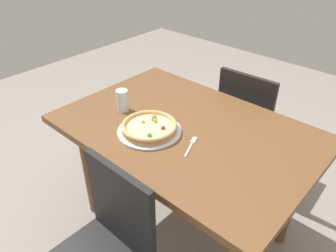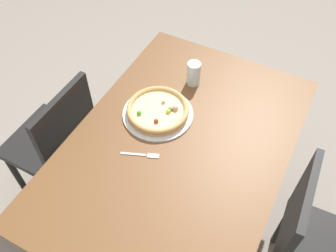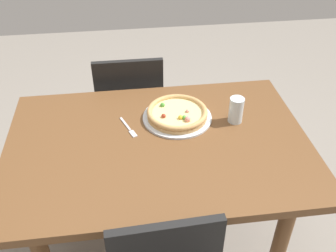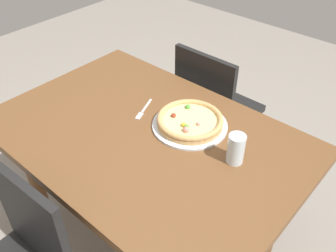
{
  "view_description": "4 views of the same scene",
  "coord_description": "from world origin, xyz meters",
  "px_view_note": "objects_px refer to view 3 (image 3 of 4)",
  "views": [
    {
      "loc": [
        0.88,
        -1.12,
        1.68
      ],
      "look_at": [
        -0.05,
        -0.08,
        0.76
      ],
      "focal_mm": 34.89,
      "sensor_mm": 36.0,
      "label": 1
    },
    {
      "loc": [
        0.84,
        0.38,
        2.01
      ],
      "look_at": [
        -0.05,
        -0.08,
        0.76
      ],
      "focal_mm": 38.73,
      "sensor_mm": 36.0,
      "label": 2
    },
    {
      "loc": [
        0.13,
        1.29,
        1.81
      ],
      "look_at": [
        -0.05,
        -0.08,
        0.76
      ],
      "focal_mm": 41.14,
      "sensor_mm": 36.0,
      "label": 3
    },
    {
      "loc": [
        -0.87,
        0.85,
        1.74
      ],
      "look_at": [
        -0.05,
        -0.08,
        0.76
      ],
      "focal_mm": 39.69,
      "sensor_mm": 36.0,
      "label": 4
    }
  ],
  "objects_px": {
    "drinking_glass": "(236,110)",
    "plate": "(177,117)",
    "fork": "(129,129)",
    "chair_near": "(130,109)",
    "pizza": "(177,113)",
    "dining_table": "(158,160)"
  },
  "relations": [
    {
      "from": "plate",
      "to": "fork",
      "type": "relative_size",
      "value": 2.05
    },
    {
      "from": "chair_near",
      "to": "drinking_glass",
      "type": "xyz_separation_m",
      "value": [
        -0.47,
        0.56,
        0.33
      ]
    },
    {
      "from": "pizza",
      "to": "fork",
      "type": "height_order",
      "value": "pizza"
    },
    {
      "from": "plate",
      "to": "pizza",
      "type": "bearing_deg",
      "value": 89.43
    },
    {
      "from": "chair_near",
      "to": "fork",
      "type": "distance_m",
      "value": 0.62
    },
    {
      "from": "dining_table",
      "to": "drinking_glass",
      "type": "xyz_separation_m",
      "value": [
        -0.37,
        -0.11,
        0.17
      ]
    },
    {
      "from": "dining_table",
      "to": "chair_near",
      "type": "xyz_separation_m",
      "value": [
        0.1,
        -0.66,
        -0.17
      ]
    },
    {
      "from": "drinking_glass",
      "to": "plate",
      "type": "bearing_deg",
      "value": -11.89
    },
    {
      "from": "fork",
      "to": "drinking_glass",
      "type": "distance_m",
      "value": 0.5
    },
    {
      "from": "fork",
      "to": "dining_table",
      "type": "bearing_deg",
      "value": 26.83
    },
    {
      "from": "dining_table",
      "to": "drinking_glass",
      "type": "relative_size",
      "value": 10.7
    },
    {
      "from": "pizza",
      "to": "plate",
      "type": "bearing_deg",
      "value": -90.57
    },
    {
      "from": "plate",
      "to": "drinking_glass",
      "type": "xyz_separation_m",
      "value": [
        -0.26,
        0.06,
        0.06
      ]
    },
    {
      "from": "plate",
      "to": "drinking_glass",
      "type": "height_order",
      "value": "drinking_glass"
    },
    {
      "from": "plate",
      "to": "pizza",
      "type": "distance_m",
      "value": 0.03
    },
    {
      "from": "chair_near",
      "to": "plate",
      "type": "bearing_deg",
      "value": -66.98
    },
    {
      "from": "pizza",
      "to": "drinking_glass",
      "type": "relative_size",
      "value": 2.3
    },
    {
      "from": "dining_table",
      "to": "drinking_glass",
      "type": "distance_m",
      "value": 0.42
    },
    {
      "from": "pizza",
      "to": "drinking_glass",
      "type": "bearing_deg",
      "value": 168.22
    },
    {
      "from": "chair_near",
      "to": "drinking_glass",
      "type": "height_order",
      "value": "drinking_glass"
    },
    {
      "from": "dining_table",
      "to": "plate",
      "type": "height_order",
      "value": "plate"
    },
    {
      "from": "chair_near",
      "to": "fork",
      "type": "xyz_separation_m",
      "value": [
        0.02,
        0.56,
        0.27
      ]
    }
  ]
}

